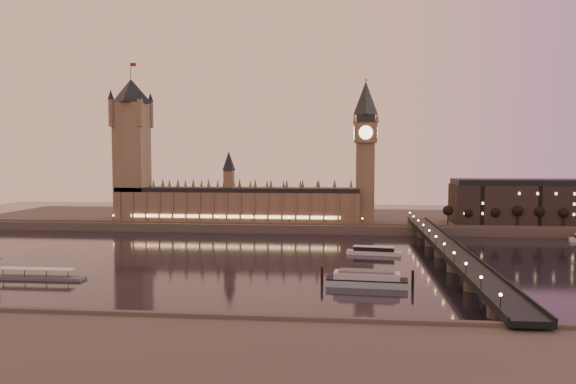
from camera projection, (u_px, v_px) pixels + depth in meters
name	position (u px, v px, depth m)	size (l,w,h in m)	color
ground	(267.00, 260.00, 292.46)	(700.00, 700.00, 0.00)	black
far_embankment	(333.00, 220.00, 452.87)	(560.00, 130.00, 6.00)	#423D35
palace_of_westminster	(237.00, 200.00, 415.39)	(180.00, 26.62, 52.00)	brown
victoria_tower	(132.00, 141.00, 421.01)	(31.68, 31.68, 118.00)	brown
big_ben	(365.00, 143.00, 402.83)	(17.68, 17.68, 104.00)	brown
westminster_bridge	(447.00, 253.00, 282.48)	(13.20, 260.00, 15.30)	black
city_block	(563.00, 201.00, 400.51)	(155.00, 45.00, 34.00)	black
bare_tree_0	(449.00, 212.00, 387.93)	(6.34, 6.34, 12.88)	black
bare_tree_1	(471.00, 212.00, 386.36)	(6.34, 6.34, 12.88)	black
bare_tree_2	(494.00, 213.00, 384.79)	(6.34, 6.34, 12.88)	black
bare_tree_3	(516.00, 213.00, 383.22)	(6.34, 6.34, 12.88)	black
bare_tree_4	(539.00, 213.00, 381.65)	(6.34, 6.34, 12.88)	black
bare_tree_5	(562.00, 213.00, 380.08)	(6.34, 6.34, 12.88)	black
cruise_boat_a	(374.00, 251.00, 308.87)	(30.23, 10.52, 4.74)	silver
moored_barge	(367.00, 279.00, 233.95)	(38.77, 11.87, 7.13)	#9BB8C5
pontoon_pier	(37.00, 276.00, 247.51)	(42.50, 7.08, 11.33)	#595B5E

